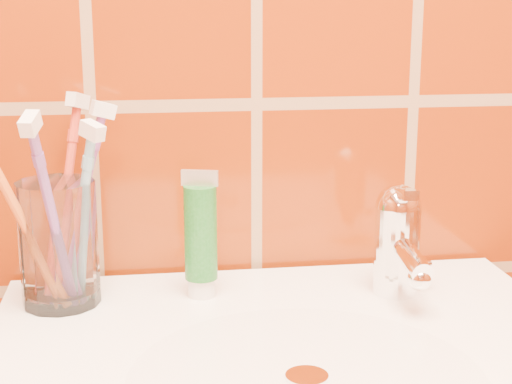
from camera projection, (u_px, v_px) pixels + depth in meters
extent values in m
cylinder|color=silver|center=(307.00, 379.00, 0.65)|extent=(0.30, 0.30, 0.00)
cylinder|color=white|center=(307.00, 377.00, 0.65)|extent=(0.04, 0.04, 0.00)
cylinder|color=white|center=(59.00, 243.00, 0.80)|extent=(0.09, 0.09, 0.13)
cylinder|color=white|center=(202.00, 287.00, 0.83)|extent=(0.03, 0.03, 0.02)
cylinder|color=#165C1C|center=(201.00, 232.00, 0.82)|extent=(0.03, 0.03, 0.10)
cube|color=beige|center=(200.00, 178.00, 0.80)|extent=(0.04, 0.00, 0.02)
cylinder|color=white|center=(397.00, 250.00, 0.83)|extent=(0.05, 0.05, 0.09)
sphere|color=white|center=(398.00, 207.00, 0.82)|extent=(0.05, 0.05, 0.05)
cylinder|color=white|center=(409.00, 255.00, 0.79)|extent=(0.02, 0.09, 0.03)
cube|color=white|center=(403.00, 193.00, 0.80)|extent=(0.02, 0.06, 0.01)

